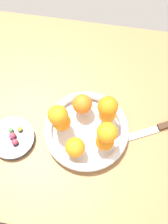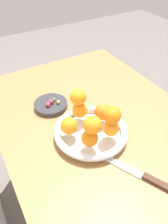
% 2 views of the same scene
% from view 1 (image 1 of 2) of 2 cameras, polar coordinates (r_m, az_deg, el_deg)
% --- Properties ---
extents(ground_plane, '(6.00, 6.00, 0.00)m').
position_cam_1_polar(ground_plane, '(1.65, -0.89, -10.08)').
color(ground_plane, slate).
extents(dining_table, '(1.10, 0.76, 0.74)m').
position_cam_1_polar(dining_table, '(1.03, -1.40, -1.70)').
color(dining_table, '#9E7042').
rests_on(dining_table, ground_plane).
extents(fruit_bowl, '(0.27, 0.27, 0.04)m').
position_cam_1_polar(fruit_bowl, '(0.90, 0.47, -3.70)').
color(fruit_bowl, silver).
rests_on(fruit_bowl, dining_table).
extents(candy_dish, '(0.14, 0.14, 0.02)m').
position_cam_1_polar(candy_dish, '(0.93, -14.33, -5.14)').
color(candy_dish, '#333338').
rests_on(candy_dish, dining_table).
extents(orange_0, '(0.06, 0.06, 0.06)m').
position_cam_1_polar(orange_0, '(0.83, -1.84, -7.18)').
color(orange_0, orange).
rests_on(orange_0, fruit_bowl).
extents(orange_1, '(0.06, 0.06, 0.06)m').
position_cam_1_polar(orange_1, '(0.84, 4.26, -5.95)').
color(orange_1, orange).
rests_on(orange_1, fruit_bowl).
extents(orange_2, '(0.05, 0.05, 0.05)m').
position_cam_1_polar(orange_2, '(0.87, 4.76, -0.48)').
color(orange_2, orange).
rests_on(orange_2, fruit_bowl).
extents(orange_3, '(0.06, 0.06, 0.06)m').
position_cam_1_polar(orange_3, '(0.88, -0.36, 1.65)').
color(orange_3, orange).
rests_on(orange_3, fruit_bowl).
extents(orange_4, '(0.06, 0.06, 0.06)m').
position_cam_1_polar(orange_4, '(0.86, -4.60, -2.00)').
color(orange_4, orange).
rests_on(orange_4, fruit_bowl).
extents(orange_5, '(0.06, 0.06, 0.06)m').
position_cam_1_polar(orange_5, '(0.80, -5.34, -0.60)').
color(orange_5, orange).
rests_on(orange_5, orange_4).
extents(orange_6, '(0.06, 0.06, 0.06)m').
position_cam_1_polar(orange_6, '(0.82, 4.86, 1.13)').
color(orange_6, orange).
rests_on(orange_6, orange_2).
extents(orange_7, '(0.06, 0.06, 0.06)m').
position_cam_1_polar(orange_7, '(0.78, 4.72, -4.17)').
color(orange_7, orange).
rests_on(orange_7, orange_1).
extents(candy_ball_0, '(0.02, 0.02, 0.02)m').
position_cam_1_polar(candy_ball_0, '(0.91, -14.31, -4.62)').
color(candy_ball_0, '#C6384C').
rests_on(candy_ball_0, candy_dish).
extents(candy_ball_1, '(0.02, 0.02, 0.02)m').
position_cam_1_polar(candy_ball_1, '(0.90, -13.89, -5.92)').
color(candy_ball_1, '#C6384C').
rests_on(candy_ball_1, candy_dish).
extents(candy_ball_2, '(0.02, 0.02, 0.02)m').
position_cam_1_polar(candy_ball_2, '(0.91, -14.47, -4.87)').
color(candy_ball_2, '#8C4C99').
rests_on(candy_ball_2, candy_dish).
extents(candy_ball_3, '(0.01, 0.01, 0.01)m').
position_cam_1_polar(candy_ball_3, '(0.92, -14.61, -3.60)').
color(candy_ball_3, '#4C9947').
rests_on(candy_ball_3, candy_dish).
extents(candy_ball_4, '(0.02, 0.02, 0.02)m').
position_cam_1_polar(candy_ball_4, '(0.91, -12.92, -3.42)').
color(candy_ball_4, gold).
rests_on(candy_ball_4, candy_dish).
extents(knife, '(0.24, 0.13, 0.01)m').
position_cam_1_polar(knife, '(0.94, 13.90, -3.58)').
color(knife, '#3F2819').
rests_on(knife, dining_table).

